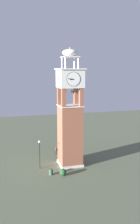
{
  "coord_description": "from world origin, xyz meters",
  "views": [
    {
      "loc": [
        9.15,
        31.86,
        13.86
      ],
      "look_at": [
        0.0,
        0.0,
        7.95
      ],
      "focal_mm": 37.53,
      "sensor_mm": 36.0,
      "label": 1
    }
  ],
  "objects_px": {
    "clock_tower": "(70,118)",
    "lamp_post": "(39,149)",
    "trash_bin": "(51,172)",
    "park_bench": "(57,150)"
  },
  "relations": [
    {
      "from": "clock_tower",
      "to": "park_bench",
      "type": "distance_m",
      "value": 8.53
    },
    {
      "from": "clock_tower",
      "to": "lamp_post",
      "type": "distance_m",
      "value": 6.21
    },
    {
      "from": "lamp_post",
      "to": "trash_bin",
      "type": "height_order",
      "value": "lamp_post"
    },
    {
      "from": "park_bench",
      "to": "trash_bin",
      "type": "xyz_separation_m",
      "value": [
        2.62,
        8.16,
        -0.08
      ]
    },
    {
      "from": "park_bench",
      "to": "lamp_post",
      "type": "xyz_separation_m",
      "value": [
        3.74,
        5.69,
        2.37
      ]
    },
    {
      "from": "park_bench",
      "to": "lamp_post",
      "type": "distance_m",
      "value": 7.21
    },
    {
      "from": "clock_tower",
      "to": "lamp_post",
      "type": "bearing_deg",
      "value": 3.67
    },
    {
      "from": "lamp_post",
      "to": "trash_bin",
      "type": "xyz_separation_m",
      "value": [
        -1.12,
        2.47,
        -2.45
      ]
    },
    {
      "from": "clock_tower",
      "to": "lamp_post",
      "type": "height_order",
      "value": "clock_tower"
    },
    {
      "from": "clock_tower",
      "to": "trash_bin",
      "type": "xyz_separation_m",
      "value": [
        3.46,
        2.77,
        -6.64
      ]
    }
  ]
}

